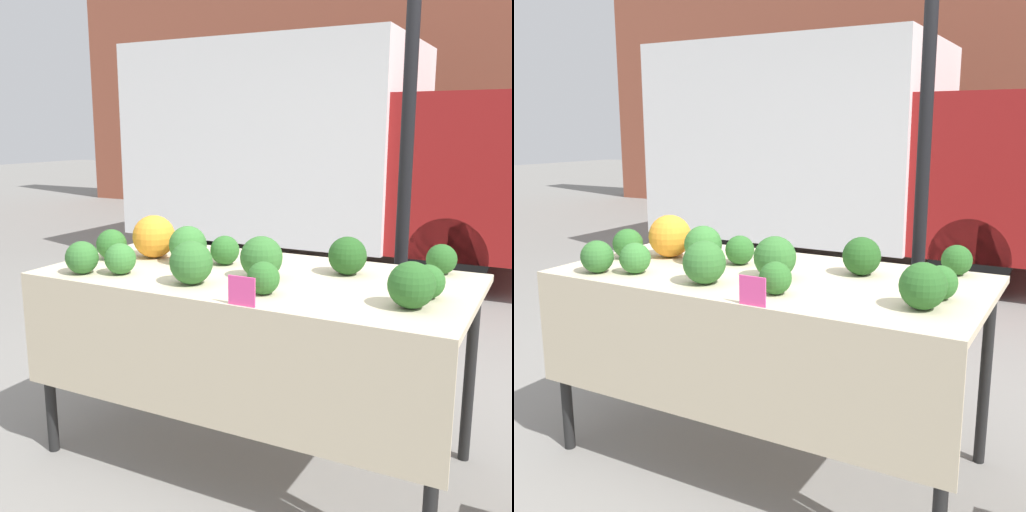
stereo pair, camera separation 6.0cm
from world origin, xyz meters
TOP-DOWN VIEW (x-y plane):
  - ground_plane at (0.00, 0.00)m, footprint 40.00×40.00m
  - building_facade at (0.00, 8.13)m, footprint 16.00×0.60m
  - tent_pole at (0.43, 0.86)m, footprint 0.07×0.07m
  - parked_truck at (-1.25, 4.06)m, footprint 4.42×2.00m
  - market_table at (0.00, -0.07)m, footprint 1.86×0.93m
  - orange_cauliflower at (-0.60, 0.07)m, footprint 0.21×0.21m
  - romanesco_head at (-0.84, 0.07)m, footprint 0.14×0.14m
  - broccoli_head_0 at (-0.76, -0.06)m, footprint 0.15×0.15m
  - broccoli_head_1 at (0.72, -0.20)m, footprint 0.17×0.17m
  - broccoli_head_2 at (-0.68, -0.35)m, footprint 0.14×0.14m
  - broccoli_head_3 at (0.36, 0.17)m, footprint 0.17×0.17m
  - broccoli_head_4 at (0.72, 0.37)m, footprint 0.13×0.13m
  - broccoli_head_5 at (0.75, -0.05)m, footprint 0.13×0.13m
  - broccoli_head_6 at (-0.52, -0.28)m, footprint 0.14×0.14m
  - broccoli_head_7 at (-0.38, 0.04)m, footprint 0.18×0.18m
  - broccoli_head_8 at (-0.15, -0.28)m, footprint 0.18×0.18m
  - broccoli_head_9 at (-0.21, 0.10)m, footprint 0.14×0.14m
  - broccoli_head_10 at (0.18, -0.28)m, footprint 0.13×0.13m
  - broccoli_head_11 at (0.06, -0.06)m, footprint 0.18×0.18m
  - price_sign at (0.18, -0.45)m, footprint 0.11×0.01m

SIDE VIEW (x-z plane):
  - ground_plane at x=0.00m, z-range 0.00..0.00m
  - market_table at x=0.00m, z-range 0.33..1.21m
  - price_sign at x=0.18m, z-range 0.87..0.98m
  - romanesco_head at x=-0.84m, z-range 0.87..0.98m
  - broccoli_head_10 at x=0.18m, z-range 0.87..1.00m
  - broccoli_head_5 at x=0.75m, z-range 0.87..1.00m
  - broccoli_head_4 at x=0.72m, z-range 0.87..1.01m
  - broccoli_head_9 at x=-0.21m, z-range 0.87..1.01m
  - broccoli_head_6 at x=-0.52m, z-range 0.87..1.01m
  - broccoli_head_2 at x=-0.68m, z-range 0.87..1.02m
  - broccoli_head_0 at x=-0.76m, z-range 0.87..1.02m
  - broccoli_head_3 at x=0.36m, z-range 0.87..1.04m
  - broccoli_head_1 at x=0.72m, z-range 0.87..1.04m
  - broccoli_head_8 at x=-0.15m, z-range 0.87..1.05m
  - broccoli_head_7 at x=-0.38m, z-range 0.87..1.05m
  - broccoli_head_11 at x=0.06m, z-range 0.87..1.06m
  - orange_cauliflower at x=-0.60m, z-range 0.87..1.08m
  - parked_truck at x=-1.25m, z-range 0.07..2.46m
  - tent_pole at x=0.43m, z-range 0.00..2.80m
  - building_facade at x=0.00m, z-range 0.00..4.58m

